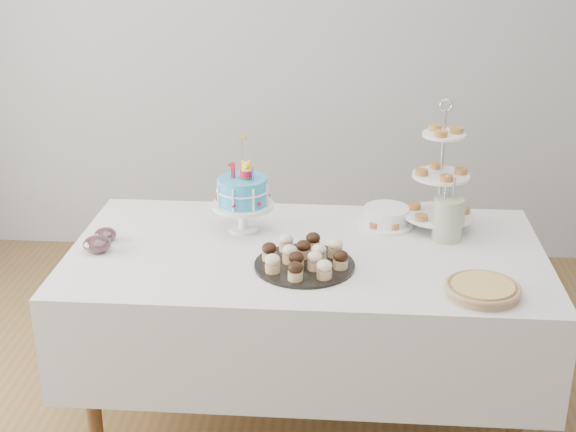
# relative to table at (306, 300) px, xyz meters

# --- Properties ---
(walls) EXTENTS (5.04, 4.04, 2.70)m
(walls) POSITION_rel_table_xyz_m (0.00, -0.30, 0.81)
(walls) COLOR #A1A3A6
(walls) RESTS_ON floor
(table) EXTENTS (1.92, 1.02, 0.77)m
(table) POSITION_rel_table_xyz_m (0.00, 0.00, 0.00)
(table) COLOR silver
(table) RESTS_ON floor
(birthday_cake) EXTENTS (0.26, 0.26, 0.41)m
(birthday_cake) POSITION_rel_table_xyz_m (-0.28, 0.18, 0.34)
(birthday_cake) COLOR white
(birthday_cake) RESTS_ON table
(cupcake_tray) EXTENTS (0.39, 0.39, 0.09)m
(cupcake_tray) POSITION_rel_table_xyz_m (0.00, -0.16, 0.27)
(cupcake_tray) COLOR black
(cupcake_tray) RESTS_ON table
(pie) EXTENTS (0.27, 0.27, 0.04)m
(pie) POSITION_rel_table_xyz_m (0.65, -0.35, 0.25)
(pie) COLOR tan
(pie) RESTS_ON table
(tiered_stand) EXTENTS (0.29, 0.29, 0.57)m
(tiered_stand) POSITION_rel_table_xyz_m (0.55, 0.26, 0.47)
(tiered_stand) COLOR silver
(tiered_stand) RESTS_ON table
(plate_stack) EXTENTS (0.20, 0.20, 0.08)m
(plate_stack) POSITION_rel_table_xyz_m (0.33, 0.30, 0.27)
(plate_stack) COLOR white
(plate_stack) RESTS_ON table
(pastry_plate) EXTENTS (0.24, 0.24, 0.04)m
(pastry_plate) POSITION_rel_table_xyz_m (0.33, 0.28, 0.24)
(pastry_plate) COLOR white
(pastry_plate) RESTS_ON table
(jam_bowl_a) EXTENTS (0.11, 0.11, 0.07)m
(jam_bowl_a) POSITION_rel_table_xyz_m (-0.84, -0.08, 0.26)
(jam_bowl_a) COLOR silver
(jam_bowl_a) RESTS_ON table
(jam_bowl_b) EXTENTS (0.09, 0.09, 0.05)m
(jam_bowl_b) POSITION_rel_table_xyz_m (-0.84, 0.03, 0.25)
(jam_bowl_b) COLOR silver
(jam_bowl_b) RESTS_ON table
(utensil_pitcher) EXTENTS (0.13, 0.12, 0.28)m
(utensil_pitcher) POSITION_rel_table_xyz_m (0.58, 0.15, 0.33)
(utensil_pitcher) COLOR beige
(utensil_pitcher) RESTS_ON table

